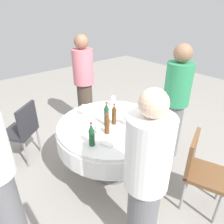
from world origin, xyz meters
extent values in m
plane|color=gray|center=(0.00, 0.00, 0.00)|extent=(10.00, 10.00, 0.00)
cylinder|color=white|center=(0.00, 0.00, 0.72)|extent=(1.33, 1.33, 0.04)
cylinder|color=white|center=(0.00, 0.00, 0.59)|extent=(1.36, 1.36, 0.22)
cylinder|color=slate|center=(0.00, 0.00, 0.24)|extent=(0.14, 0.14, 0.48)
cylinder|color=slate|center=(0.00, 0.00, 0.01)|extent=(0.56, 0.56, 0.03)
cylinder|color=#593314|center=(0.02, -0.02, 0.84)|extent=(0.06, 0.06, 0.20)
cone|color=#593314|center=(0.02, -0.02, 0.97)|extent=(0.05, 0.05, 0.06)
cylinder|color=red|center=(0.02, -0.02, 1.00)|extent=(0.03, 0.03, 0.01)
cylinder|color=#194728|center=(-0.43, -0.20, 0.83)|extent=(0.06, 0.06, 0.17)
cone|color=#194728|center=(-0.43, -0.20, 0.96)|extent=(0.06, 0.06, 0.08)
cylinder|color=red|center=(-0.43, -0.20, 1.00)|extent=(0.03, 0.03, 0.01)
cylinder|color=#194728|center=(-0.08, 0.01, 0.85)|extent=(0.06, 0.06, 0.23)
cone|color=#194728|center=(-0.08, 0.01, 1.00)|extent=(0.05, 0.05, 0.07)
cylinder|color=red|center=(-0.08, 0.01, 1.04)|extent=(0.02, 0.02, 0.01)
cylinder|color=#593314|center=(-0.18, -0.12, 0.83)|extent=(0.06, 0.06, 0.19)
cone|color=#593314|center=(-0.18, -0.12, 0.95)|extent=(0.05, 0.05, 0.05)
cylinder|color=red|center=(-0.18, -0.12, 0.98)|extent=(0.03, 0.03, 0.01)
cylinder|color=white|center=(0.32, 0.36, 0.74)|extent=(0.06, 0.06, 0.00)
cylinder|color=white|center=(0.32, 0.36, 0.78)|extent=(0.01, 0.01, 0.08)
cylinder|color=white|center=(0.32, 0.36, 0.86)|extent=(0.06, 0.06, 0.07)
cylinder|color=white|center=(0.32, -0.14, 0.74)|extent=(0.06, 0.06, 0.00)
cylinder|color=white|center=(0.32, -0.14, 0.79)|extent=(0.01, 0.01, 0.08)
cylinder|color=white|center=(0.32, -0.14, 0.86)|extent=(0.07, 0.07, 0.06)
cylinder|color=gold|center=(0.32, -0.14, 0.84)|extent=(0.06, 0.06, 0.03)
cylinder|color=white|center=(-0.15, 0.39, 0.74)|extent=(0.06, 0.06, 0.00)
cylinder|color=white|center=(-0.15, 0.39, 0.78)|extent=(0.01, 0.01, 0.08)
cylinder|color=white|center=(-0.15, 0.39, 0.85)|extent=(0.06, 0.06, 0.07)
cylinder|color=maroon|center=(-0.15, 0.39, 0.84)|extent=(0.05, 0.05, 0.03)
cylinder|color=white|center=(-0.28, -0.09, 0.74)|extent=(0.06, 0.06, 0.00)
cylinder|color=white|center=(-0.28, -0.09, 0.78)|extent=(0.01, 0.01, 0.07)
cylinder|color=white|center=(-0.28, -0.09, 0.85)|extent=(0.07, 0.07, 0.06)
cylinder|color=maroon|center=(-0.28, -0.09, 0.83)|extent=(0.06, 0.06, 0.02)
cylinder|color=white|center=(0.11, -0.15, 0.74)|extent=(0.06, 0.06, 0.00)
cylinder|color=white|center=(0.11, -0.15, 0.78)|extent=(0.01, 0.01, 0.07)
cylinder|color=white|center=(0.11, -0.15, 0.85)|extent=(0.08, 0.08, 0.07)
cylinder|color=maroon|center=(0.11, -0.15, 0.83)|extent=(0.06, 0.06, 0.03)
cylinder|color=white|center=(0.05, 0.37, 0.75)|extent=(0.26, 0.26, 0.02)
cylinder|color=white|center=(0.12, -0.35, 0.75)|extent=(0.26, 0.26, 0.02)
cube|color=silver|center=(-0.42, 0.15, 0.74)|extent=(0.10, 0.17, 0.00)
cube|color=white|center=(-0.29, -0.29, 0.75)|extent=(0.17, 0.17, 0.02)
cylinder|color=slate|center=(-0.45, -0.94, 0.40)|extent=(0.26, 0.26, 0.81)
cylinder|color=white|center=(-0.45, -0.94, 1.10)|extent=(0.34, 0.34, 0.59)
sphere|color=beige|center=(-0.45, -0.94, 1.49)|extent=(0.20, 0.20, 0.20)
cylinder|color=slate|center=(-1.32, -0.10, 0.41)|extent=(0.26, 0.26, 0.82)
cylinder|color=#4C3F33|center=(0.39, 1.21, 0.42)|extent=(0.26, 0.26, 0.83)
cylinder|color=#D8727F|center=(0.39, 1.21, 1.12)|extent=(0.34, 0.34, 0.57)
sphere|color=#8C664C|center=(0.39, 1.21, 1.52)|extent=(0.23, 0.23, 0.23)
cylinder|color=slate|center=(0.89, -0.27, 0.42)|extent=(0.26, 0.26, 0.84)
cylinder|color=#2D8C59|center=(0.89, -0.27, 1.12)|extent=(0.34, 0.34, 0.56)
sphere|color=#8C664C|center=(0.89, -0.27, 1.51)|extent=(0.23, 0.23, 0.23)
cube|color=#2D2D33|center=(-0.84, 1.03, 0.45)|extent=(0.56, 0.56, 0.04)
cube|color=#2D2D33|center=(-0.72, 0.89, 0.66)|extent=(0.34, 0.28, 0.42)
cylinder|color=gray|center=(-0.81, 1.27, 0.21)|extent=(0.03, 0.03, 0.43)
cylinder|color=gray|center=(-1.08, 1.06, 0.21)|extent=(0.03, 0.03, 0.43)
cylinder|color=gray|center=(-0.60, 1.01, 0.21)|extent=(0.03, 0.03, 0.43)
cylinder|color=gray|center=(-0.86, 0.79, 0.21)|extent=(0.03, 0.03, 0.43)
cube|color=brown|center=(0.40, -1.06, 0.45)|extent=(0.52, 0.52, 0.04)
cube|color=brown|center=(0.34, -0.89, 0.66)|extent=(0.39, 0.18, 0.42)
cylinder|color=gray|center=(0.31, -1.28, 0.21)|extent=(0.03, 0.03, 0.43)
cylinder|color=gray|center=(0.62, -1.16, 0.21)|extent=(0.03, 0.03, 0.43)
cylinder|color=gray|center=(0.18, -0.96, 0.21)|extent=(0.03, 0.03, 0.43)
cylinder|color=gray|center=(0.50, -0.84, 0.21)|extent=(0.03, 0.03, 0.43)
camera|label=1|loc=(-1.39, -1.66, 2.04)|focal=33.16mm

